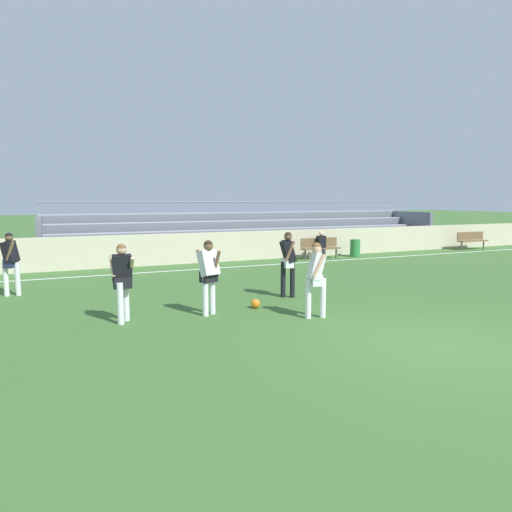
# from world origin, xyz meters

# --- Properties ---
(ground_plane) EXTENTS (160.00, 160.00, 0.00)m
(ground_plane) POSITION_xyz_m (0.00, 0.00, 0.00)
(ground_plane) COLOR #3D662D
(field_line_sideline) EXTENTS (44.00, 0.12, 0.01)m
(field_line_sideline) POSITION_xyz_m (0.00, 10.36, 0.00)
(field_line_sideline) COLOR white
(field_line_sideline) RESTS_ON ground
(sideline_wall) EXTENTS (48.00, 0.16, 1.22)m
(sideline_wall) POSITION_xyz_m (0.00, 12.04, 0.61)
(sideline_wall) COLOR beige
(sideline_wall) RESTS_ON ground
(bleacher_stand) EXTENTS (19.14, 3.49, 2.46)m
(bleacher_stand) POSITION_xyz_m (2.88, 14.41, 1.03)
(bleacher_stand) COLOR #9EA3AD
(bleacher_stand) RESTS_ON ground
(bench_far_right) EXTENTS (1.80, 0.40, 0.90)m
(bench_far_right) POSITION_xyz_m (4.46, 11.17, 0.55)
(bench_far_right) COLOR brown
(bench_far_right) RESTS_ON ground
(bench_centre_sideline) EXTENTS (1.80, 0.40, 0.90)m
(bench_centre_sideline) POSITION_xyz_m (13.55, 11.17, 0.55)
(bench_centre_sideline) COLOR brown
(bench_centre_sideline) RESTS_ON ground
(trash_bin) EXTENTS (0.44, 0.44, 0.78)m
(trash_bin) POSITION_xyz_m (6.27, 11.13, 0.39)
(trash_bin) COLOR #2D7F3D
(trash_bin) RESTS_ON ground
(spectator_seated) EXTENTS (0.36, 0.42, 1.21)m
(spectator_seated) POSITION_xyz_m (4.46, 11.05, 0.70)
(spectator_seated) COLOR #2D2D38
(spectator_seated) RESTS_ON ground
(player_dark_wide_left) EXTENTS (0.42, 0.49, 1.72)m
(player_dark_wide_left) POSITION_xyz_m (-0.56, 4.68, 1.03)
(player_dark_wide_left) COLOR black
(player_dark_wide_left) RESTS_ON ground
(player_white_pressing_high) EXTENTS (0.48, 0.51, 1.67)m
(player_white_pressing_high) POSITION_xyz_m (-3.05, 3.74, 1.00)
(player_white_pressing_high) COLOR white
(player_white_pressing_high) RESTS_ON ground
(player_dark_on_ball) EXTENTS (0.48, 0.59, 1.69)m
(player_dark_on_ball) POSITION_xyz_m (-7.20, 7.84, 1.01)
(player_dark_on_ball) COLOR white
(player_dark_on_ball) RESTS_ON ground
(player_dark_challenging) EXTENTS (0.44, 0.58, 1.65)m
(player_dark_challenging) POSITION_xyz_m (-4.88, 3.86, 0.98)
(player_dark_challenging) COLOR white
(player_dark_challenging) RESTS_ON ground
(player_white_dropping_back) EXTENTS (0.46, 0.55, 1.65)m
(player_white_dropping_back) POSITION_xyz_m (-1.02, 2.55, 0.98)
(player_white_dropping_back) COLOR white
(player_white_dropping_back) RESTS_ON ground
(soccer_ball) EXTENTS (0.22, 0.22, 0.22)m
(soccer_ball) POSITION_xyz_m (-1.84, 3.90, 0.11)
(soccer_ball) COLOR orange
(soccer_ball) RESTS_ON ground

